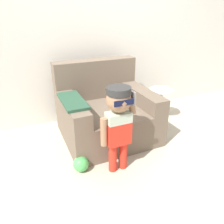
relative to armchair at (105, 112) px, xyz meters
The scene contains 6 objects.
ground_plane 0.44m from the armchair, 42.45° to the right, with size 10.00×10.00×0.00m, color #BCB29E.
wall_back 1.20m from the armchair, 71.56° to the left, with size 10.00×0.05×2.60m.
armchair is the anchor object (origin of this frame).
person_child 0.78m from the armchair, 102.22° to the right, with size 0.37×0.27×0.90m.
side_table 0.91m from the armchair, ahead, with size 0.34×0.34×0.48m.
toy_ball 0.82m from the armchair, 130.98° to the right, with size 0.16×0.16×0.16m.
Camera 1 is at (-1.17, -2.16, 1.51)m, focal length 35.00 mm.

